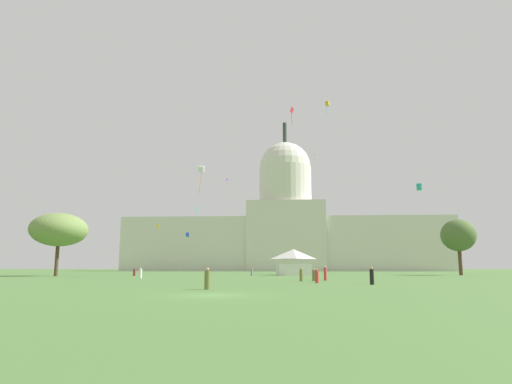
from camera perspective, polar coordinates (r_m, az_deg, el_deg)
name	(u,v)px	position (r m, az deg, el deg)	size (l,w,h in m)	color
ground_plane	(213,295)	(26.58, -5.44, -12.90)	(800.00, 800.00, 0.00)	#4C7538
capitol_building	(286,230)	(200.52, 3.80, -4.86)	(141.70, 24.57, 67.41)	beige
event_tent	(293,262)	(94.38, 4.77, -8.82)	(7.52, 7.82, 5.30)	white
tree_east_far	(458,235)	(101.61, 24.27, -5.04)	(8.49, 8.54, 11.39)	#4C3823
tree_west_near	(59,230)	(91.19, -23.71, -4.41)	(13.38, 13.56, 11.54)	#4C3823
person_olive_lawn_far_left	(301,275)	(53.12, 5.75, -10.42)	(0.41, 0.41, 1.55)	olive
person_olive_near_tree_east	(207,280)	(33.27, -6.18, -10.99)	(0.55, 0.55, 1.56)	olive
person_maroon_back_right	(134,272)	(88.59, -15.17, -9.81)	(0.54, 0.54, 1.45)	maroon
person_red_deep_crowd	(317,276)	(47.47, 7.73, -10.56)	(0.51, 0.51, 1.46)	red
person_black_mid_center	(372,276)	(43.67, 14.47, -10.32)	(0.53, 0.53, 1.64)	black
person_olive_back_center	(314,275)	(54.48, 7.38, -10.42)	(0.63, 0.63, 1.49)	olive
person_red_near_tree_west	(325,274)	(55.99, 8.77, -10.19)	(0.47, 0.47, 1.77)	red
person_grey_edge_east	(252,272)	(86.35, -0.55, -10.13)	(0.52, 0.52, 1.48)	gray
person_white_mid_right	(140,273)	(68.96, -14.45, -9.97)	(0.63, 0.63, 1.55)	silver
kite_violet_high	(227,180)	(177.00, -3.70, 1.58)	(0.62, 0.73, 0.97)	purple
kite_gold_high	(328,104)	(105.20, 9.05, 11.00)	(1.17, 1.17, 3.24)	gold
kite_blue_low	(188,235)	(143.05, -8.66, -5.37)	(0.99, 1.08, 1.35)	blue
kite_cyan_low	(196,211)	(126.30, -7.62, -2.39)	(0.49, 0.68, 3.55)	#33BCDB
kite_yellow_low	(158,226)	(148.08, -12.30, -4.26)	(0.84, 0.25, 1.39)	yellow
kite_red_mid	(292,112)	(77.76, 4.58, 10.09)	(0.71, 0.73, 3.13)	red
kite_orange_high	(316,156)	(181.31, 7.57, 4.51)	(1.01, 1.36, 4.08)	orange
kite_white_low	(201,169)	(71.13, -6.96, 2.85)	(0.91, 0.99, 4.46)	white
kite_turquoise_low	(419,187)	(80.79, 19.97, 0.61)	(1.03, 1.06, 1.07)	teal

